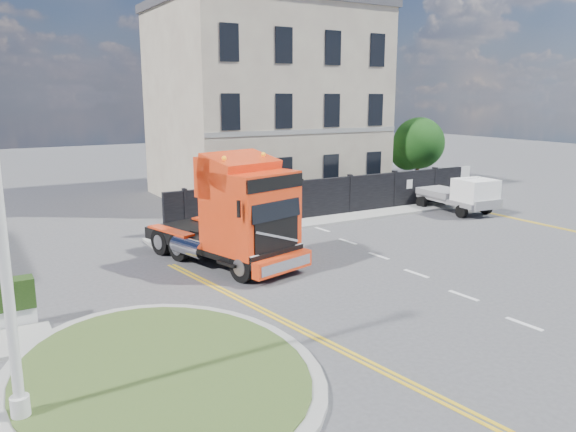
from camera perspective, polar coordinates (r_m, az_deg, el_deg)
ground at (r=18.62m, az=5.35°, el=-6.93°), size 120.00×120.00×0.00m
traffic_island at (r=13.16m, az=-12.74°, el=-15.16°), size 6.80×6.80×0.17m
hoarding_fence at (r=29.18m, az=5.57°, el=2.03°), size 18.80×0.25×2.00m
georgian_building at (r=34.83m, az=-2.41°, el=11.57°), size 12.30×10.30×12.80m
tree at (r=36.26m, az=12.88°, el=6.99°), size 3.20×3.20×4.80m
pavement_far at (r=28.33m, az=5.69°, el=-0.21°), size 20.00×1.60×0.12m
truck at (r=20.10m, az=-5.07°, el=-0.19°), size 4.17×7.10×4.01m
flatbed_pickup at (r=30.73m, az=17.69°, el=2.07°), size 2.19×4.73×1.91m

